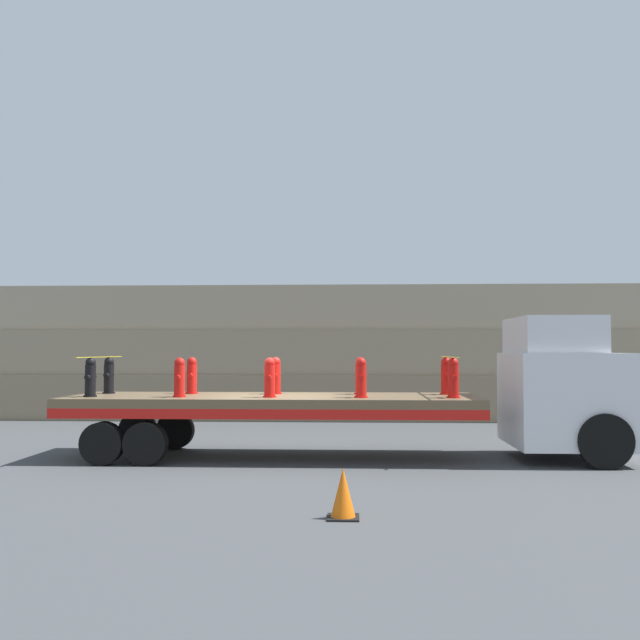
{
  "coord_description": "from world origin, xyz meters",
  "views": [
    {
      "loc": [
        1.72,
        -15.18,
        2.27
      ],
      "look_at": [
        1.01,
        0.0,
        2.92
      ],
      "focal_mm": 40.0,
      "sensor_mm": 36.0,
      "label": 1
    }
  ],
  "objects": [
    {
      "name": "cargo_strap_middle",
      "position": [
        3.75,
        0.0,
        2.13
      ],
      "size": [
        0.05,
        2.76,
        0.01
      ],
      "color": "yellow",
      "rests_on": "fire_hydrant_red_near_4"
    },
    {
      "name": "fire_hydrant_red_near_3",
      "position": [
        1.88,
        -0.56,
        1.7
      ],
      "size": [
        0.28,
        0.45,
        0.82
      ],
      "color": "red",
      "rests_on": "flatbed_trailer"
    },
    {
      "name": "cargo_strap_rear",
      "position": [
        -3.75,
        0.0,
        2.13
      ],
      "size": [
        0.05,
        2.76,
        0.01
      ],
      "color": "yellow",
      "rests_on": "fire_hydrant_black_near_0"
    },
    {
      "name": "fire_hydrant_black_far_0",
      "position": [
        -3.75,
        0.56,
        1.7
      ],
      "size": [
        0.28,
        0.45,
        0.82
      ],
      "color": "black",
      "rests_on": "flatbed_trailer"
    },
    {
      "name": "fire_hydrant_red_far_4",
      "position": [
        3.75,
        0.56,
        1.7
      ],
      "size": [
        0.28,
        0.45,
        0.82
      ],
      "color": "red",
      "rests_on": "flatbed_trailer"
    },
    {
      "name": "fire_hydrant_black_near_0",
      "position": [
        -3.75,
        -0.56,
        1.7
      ],
      "size": [
        0.28,
        0.45,
        0.82
      ],
      "color": "black",
      "rests_on": "flatbed_trailer"
    },
    {
      "name": "truck_cab",
      "position": [
        6.2,
        0.0,
        1.5
      ],
      "size": [
        2.28,
        2.68,
        2.96
      ],
      "color": "silver",
      "rests_on": "ground_plane"
    },
    {
      "name": "fire_hydrant_red_near_4",
      "position": [
        3.75,
        -0.56,
        1.7
      ],
      "size": [
        0.28,
        0.45,
        0.82
      ],
      "color": "red",
      "rests_on": "flatbed_trailer"
    },
    {
      "name": "ground_plane",
      "position": [
        0.0,
        0.0,
        0.0
      ],
      "size": [
        120.0,
        120.0,
        0.0
      ],
      "primitive_type": "plane",
      "color": "#3F4244"
    },
    {
      "name": "fire_hydrant_red_far_2",
      "position": [
        0.0,
        0.56,
        1.7
      ],
      "size": [
        0.28,
        0.45,
        0.82
      ],
      "color": "red",
      "rests_on": "flatbed_trailer"
    },
    {
      "name": "fire_hydrant_red_far_1",
      "position": [
        -1.88,
        0.56,
        1.7
      ],
      "size": [
        0.28,
        0.45,
        0.82
      ],
      "color": "red",
      "rests_on": "flatbed_trailer"
    },
    {
      "name": "traffic_cone",
      "position": [
        1.58,
        -5.44,
        0.33
      ],
      "size": [
        0.43,
        0.43,
        0.68
      ],
      "color": "black",
      "rests_on": "ground_plane"
    },
    {
      "name": "flatbed_trailer",
      "position": [
        -0.47,
        0.0,
        1.07
      ],
      "size": [
        8.7,
        2.65,
        1.31
      ],
      "color": "brown",
      "rests_on": "ground_plane"
    },
    {
      "name": "fire_hydrant_red_near_1",
      "position": [
        -1.88,
        -0.56,
        1.7
      ],
      "size": [
        0.28,
        0.45,
        0.82
      ],
      "color": "red",
      "rests_on": "flatbed_trailer"
    },
    {
      "name": "fire_hydrant_red_far_3",
      "position": [
        1.88,
        0.56,
        1.7
      ],
      "size": [
        0.28,
        0.45,
        0.82
      ],
      "color": "red",
      "rests_on": "flatbed_trailer"
    },
    {
      "name": "rock_cliff",
      "position": [
        0.0,
        9.14,
        2.2
      ],
      "size": [
        60.0,
        3.3,
        4.41
      ],
      "color": "#84755B",
      "rests_on": "ground_plane"
    },
    {
      "name": "fire_hydrant_red_near_2",
      "position": [
        0.0,
        -0.56,
        1.7
      ],
      "size": [
        0.28,
        0.45,
        0.82
      ],
      "color": "red",
      "rests_on": "flatbed_trailer"
    }
  ]
}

